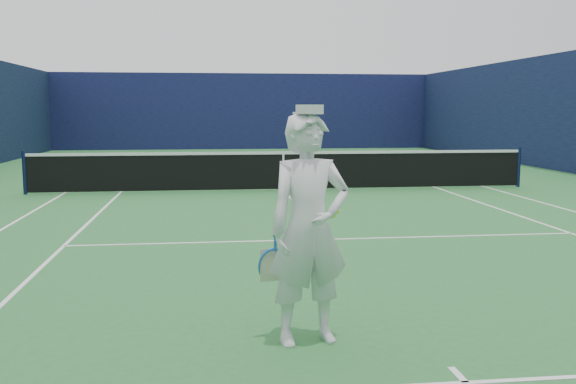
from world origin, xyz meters
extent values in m
plane|color=#296D32|center=(0.00, 0.00, 0.00)|extent=(80.00, 80.00, 0.00)
cube|color=white|center=(0.00, 11.88, 0.00)|extent=(11.03, 0.06, 0.01)
cube|color=white|center=(0.00, -11.88, 0.00)|extent=(11.03, 0.06, 0.01)
cube|color=white|center=(-5.49, 0.00, 0.00)|extent=(0.06, 23.83, 0.01)
cube|color=white|center=(5.49, 0.00, 0.00)|extent=(0.06, 23.83, 0.01)
cube|color=white|center=(-4.12, 0.00, 0.00)|extent=(0.06, 23.77, 0.01)
cube|color=white|center=(4.12, 0.00, 0.00)|extent=(0.06, 23.77, 0.01)
cube|color=white|center=(0.00, 6.40, 0.00)|extent=(8.23, 0.06, 0.01)
cube|color=white|center=(0.00, -6.40, 0.00)|extent=(8.23, 0.06, 0.01)
cube|color=white|center=(0.00, 0.00, 0.00)|extent=(0.06, 12.80, 0.01)
cube|color=white|center=(0.00, 11.73, 0.00)|extent=(0.06, 0.30, 0.01)
cube|color=white|center=(0.00, -11.73, 0.00)|extent=(0.06, 0.30, 0.01)
cube|color=#10143D|center=(0.00, 18.00, 2.00)|extent=(20.12, 0.12, 4.00)
cylinder|color=#141E4C|center=(-6.40, 0.00, 0.54)|extent=(0.09, 0.09, 1.07)
cylinder|color=#141E4C|center=(6.40, 0.00, 0.54)|extent=(0.09, 0.09, 1.07)
cube|color=black|center=(0.00, 0.00, 0.50)|extent=(12.79, 0.02, 0.92)
cube|color=white|center=(0.00, 0.00, 0.97)|extent=(12.79, 0.04, 0.07)
cube|color=white|center=(0.00, 0.00, 0.47)|extent=(0.05, 0.03, 0.94)
imported|color=white|center=(-1.04, -10.85, 1.02)|extent=(0.83, 0.64, 2.04)
cylinder|color=white|center=(-1.04, -10.85, 2.06)|extent=(0.24, 0.24, 0.08)
cube|color=white|center=(-1.07, -10.73, 2.03)|extent=(0.20, 0.14, 0.02)
cylinder|color=navy|center=(-1.33, -10.83, 1.06)|extent=(0.05, 0.09, 0.22)
cube|color=blue|center=(-1.33, -10.78, 0.88)|extent=(0.03, 0.02, 0.14)
torus|color=blue|center=(-1.36, -10.72, 0.68)|extent=(0.31, 0.16, 0.29)
cube|color=beige|center=(-1.36, -10.72, 0.68)|extent=(0.22, 0.05, 0.30)
sphere|color=#DCF31B|center=(-0.81, -10.70, 1.12)|extent=(0.07, 0.07, 0.07)
sphere|color=#DCF31B|center=(-0.77, -10.67, 1.15)|extent=(0.07, 0.07, 0.07)
camera|label=1|loc=(-1.91, -16.31, 2.05)|focal=40.00mm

